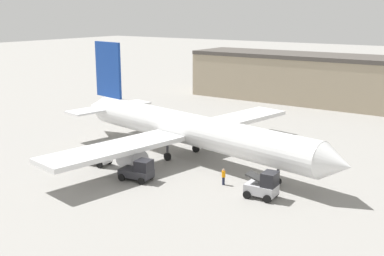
# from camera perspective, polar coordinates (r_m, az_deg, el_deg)

# --- Properties ---
(ground_plane) EXTENTS (400.00, 400.00, 0.00)m
(ground_plane) POSITION_cam_1_polar(r_m,az_deg,el_deg) (54.52, 0.00, -3.71)
(ground_plane) COLOR gray
(airplane) EXTENTS (39.04, 35.08, 12.44)m
(airplane) POSITION_cam_1_polar(r_m,az_deg,el_deg) (54.36, -0.82, -0.05)
(airplane) COLOR silver
(airplane) RESTS_ON ground_plane
(ground_crew_worker) EXTENTS (0.36, 0.36, 1.63)m
(ground_crew_worker) POSITION_cam_1_polar(r_m,az_deg,el_deg) (46.55, 3.76, -5.72)
(ground_crew_worker) COLOR #1E2338
(ground_crew_worker) RESTS_ON ground_plane
(baggage_tug) EXTENTS (3.49, 2.42, 2.18)m
(baggage_tug) POSITION_cam_1_polar(r_m,az_deg,el_deg) (47.82, -6.34, -5.06)
(baggage_tug) COLOR #2D2D33
(baggage_tug) RESTS_ON ground_plane
(belt_loader_truck) EXTENTS (2.86, 2.20, 2.53)m
(belt_loader_truck) POSITION_cam_1_polar(r_m,az_deg,el_deg) (43.62, 8.50, -6.79)
(belt_loader_truck) COLOR #B2B2B7
(belt_loader_truck) RESTS_ON ground_plane
(pushback_tug) EXTENTS (3.58, 2.22, 2.42)m
(pushback_tug) POSITION_cam_1_polar(r_m,az_deg,el_deg) (53.23, -11.12, -3.17)
(pushback_tug) COLOR silver
(pushback_tug) RESTS_ON ground_plane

